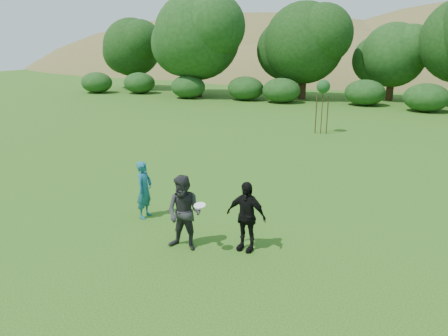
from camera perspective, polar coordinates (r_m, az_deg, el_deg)
The scene contains 8 objects.
ground at distance 10.91m, azimuth -6.39°, elevation -9.60°, with size 120.00×120.00×0.00m, color #19470C.
player_teal at distance 12.24m, azimuth -10.36°, elevation -2.80°, with size 0.59×0.38×1.61m, color #195B70.
player_grey at distance 10.22m, azimuth -5.22°, elevation -5.88°, with size 0.87×0.68×1.80m, color #29292C.
player_black at distance 10.17m, azimuth 2.89°, elevation -6.30°, with size 0.99×0.41×1.68m, color black.
frisbee at distance 9.74m, azimuth -3.19°, elevation -4.92°, with size 0.27×0.27×0.08m.
sapling at distance 23.74m, azimuth 12.84°, elevation 10.16°, with size 0.70×0.70×2.85m.
hillside at distance 78.91m, azimuth 18.98°, elevation 3.01°, with size 150.00×72.00×52.00m.
tree_row at distance 37.21m, azimuth 21.61°, elevation 15.27°, with size 53.92×10.38×9.62m.
Camera 1 is at (5.00, -8.48, 4.71)m, focal length 35.00 mm.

